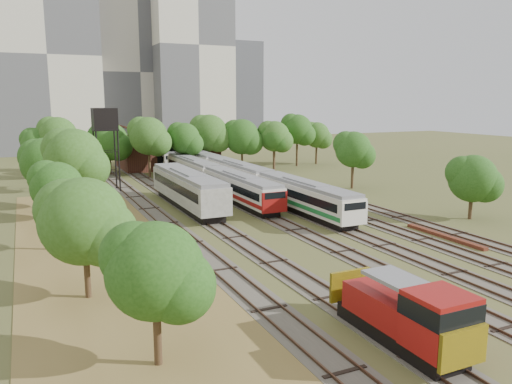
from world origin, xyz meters
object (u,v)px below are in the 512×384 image
railcar_green_set (238,174)px  water_tower (105,121)px  shunter_locomotive (411,317)px  railcar_red_set (214,178)px

railcar_green_set → water_tower: water_tower is taller
shunter_locomotive → railcar_red_set: bearing=82.0°
railcar_red_set → water_tower: size_ratio=3.26×
shunter_locomotive → water_tower: (-6.26, 48.98, 7.33)m
railcar_red_set → water_tower: water_tower is taller
railcar_green_set → railcar_red_set: bearing=-162.1°
railcar_green_set → shunter_locomotive: 45.21m
shunter_locomotive → water_tower: 49.92m
shunter_locomotive → water_tower: size_ratio=0.76×
railcar_red_set → shunter_locomotive: shunter_locomotive is taller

